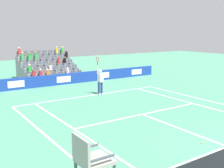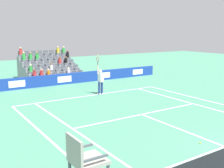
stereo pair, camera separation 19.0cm
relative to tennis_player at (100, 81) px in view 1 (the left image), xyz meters
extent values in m
cube|color=white|center=(0.65, -0.05, -0.99)|extent=(10.97, 0.10, 0.01)
cube|color=white|center=(0.65, 5.44, -0.99)|extent=(8.23, 0.10, 0.01)
cube|color=white|center=(0.65, 8.64, -0.99)|extent=(0.10, 6.40, 0.01)
cube|color=white|center=(4.77, 5.89, -0.99)|extent=(0.10, 11.89, 0.01)
cube|color=white|center=(-3.46, 5.89, -0.99)|extent=(0.10, 11.89, 0.01)
cube|color=white|center=(6.14, 5.89, -0.99)|extent=(0.10, 11.89, 0.01)
cube|color=white|center=(-4.83, 5.89, -0.99)|extent=(0.10, 11.89, 0.01)
cube|color=white|center=(0.65, 0.05, -0.99)|extent=(0.10, 0.20, 0.01)
cube|color=#193899|center=(0.65, -4.93, -0.53)|extent=(19.72, 0.20, 0.92)
cube|color=white|center=(-7.24, -4.82, -0.53)|extent=(1.26, 0.01, 0.52)
cube|color=white|center=(-3.29, -4.82, -0.53)|extent=(1.26, 0.01, 0.52)
cube|color=white|center=(0.65, -4.82, -0.53)|extent=(1.26, 0.01, 0.52)
cube|color=white|center=(4.60, -4.82, -0.53)|extent=(1.26, 0.01, 0.52)
cylinder|color=navy|center=(-0.13, -0.01, -0.54)|extent=(0.16, 0.16, 0.90)
cylinder|color=navy|center=(0.11, 0.01, -0.54)|extent=(0.16, 0.16, 0.90)
cube|color=white|center=(-0.13, -0.01, -0.95)|extent=(0.14, 0.27, 0.08)
cube|color=white|center=(0.11, 0.01, -0.95)|extent=(0.14, 0.27, 0.08)
cube|color=white|center=(-0.01, 0.00, 0.21)|extent=(0.25, 0.38, 0.60)
sphere|color=beige|center=(-0.01, 0.00, 0.67)|extent=(0.24, 0.24, 0.24)
cylinder|color=beige|center=(0.21, 0.02, 0.82)|extent=(0.09, 0.09, 0.62)
cylinder|color=beige|center=(-0.23, 0.03, 0.23)|extent=(0.09, 0.09, 0.56)
cylinder|color=black|center=(0.21, 0.02, 1.27)|extent=(0.04, 0.04, 0.28)
torus|color=red|center=(0.21, 0.02, 1.55)|extent=(0.06, 0.31, 0.31)
sphere|color=#D1E533|center=(0.21, 0.02, 1.83)|extent=(0.07, 0.07, 0.07)
cube|color=gray|center=(7.34, 11.78, 0.76)|extent=(0.70, 0.70, 0.08)
cube|color=gray|center=(7.66, 11.78, 1.07)|extent=(0.06, 0.70, 0.55)
cube|color=#474C54|center=(7.34, 11.46, 0.94)|extent=(0.56, 0.05, 0.04)
cube|color=#474C54|center=(7.34, 12.10, 0.94)|extent=(0.56, 0.05, 0.04)
cube|color=gray|center=(0.65, -6.00, -0.78)|extent=(4.96, 0.95, 0.42)
cube|color=#545960|center=(-1.52, -6.00, -0.47)|extent=(0.48, 0.44, 0.20)
cube|color=#545960|center=(-1.52, -6.20, -0.22)|extent=(0.48, 0.04, 0.30)
cube|color=#545960|center=(-0.90, -6.00, -0.47)|extent=(0.48, 0.44, 0.20)
cube|color=#545960|center=(-0.90, -6.20, -0.22)|extent=(0.48, 0.04, 0.30)
cube|color=#545960|center=(-0.28, -6.00, -0.47)|extent=(0.48, 0.44, 0.20)
cube|color=#545960|center=(-0.28, -6.20, -0.22)|extent=(0.48, 0.04, 0.30)
cube|color=#545960|center=(0.34, -6.00, -0.47)|extent=(0.48, 0.44, 0.20)
cube|color=#545960|center=(0.34, -6.20, -0.22)|extent=(0.48, 0.04, 0.30)
cube|color=#545960|center=(0.96, -6.00, -0.47)|extent=(0.48, 0.44, 0.20)
cube|color=#545960|center=(0.96, -6.20, -0.22)|extent=(0.48, 0.04, 0.30)
cube|color=#545960|center=(1.58, -6.00, -0.47)|extent=(0.48, 0.44, 0.20)
cube|color=#545960|center=(1.58, -6.20, -0.22)|extent=(0.48, 0.04, 0.30)
cube|color=#545960|center=(2.20, -6.00, -0.47)|extent=(0.48, 0.44, 0.20)
cube|color=#545960|center=(2.20, -6.20, -0.22)|extent=(0.48, 0.04, 0.30)
cube|color=#545960|center=(2.82, -6.00, -0.47)|extent=(0.48, 0.44, 0.20)
cube|color=#545960|center=(2.82, -6.20, -0.22)|extent=(0.48, 0.04, 0.30)
cube|color=gray|center=(0.65, -6.95, -0.57)|extent=(4.96, 0.95, 0.84)
cube|color=#545960|center=(-1.52, -6.95, -0.05)|extent=(0.48, 0.44, 0.20)
cube|color=#545960|center=(-1.52, -7.15, 0.20)|extent=(0.48, 0.04, 0.30)
cube|color=#545960|center=(-0.90, -6.95, -0.05)|extent=(0.48, 0.44, 0.20)
cube|color=#545960|center=(-0.90, -7.15, 0.20)|extent=(0.48, 0.04, 0.30)
cube|color=#545960|center=(-0.28, -6.95, -0.05)|extent=(0.48, 0.44, 0.20)
cube|color=#545960|center=(-0.28, -7.15, 0.20)|extent=(0.48, 0.04, 0.30)
cube|color=#545960|center=(0.34, -6.95, -0.05)|extent=(0.48, 0.44, 0.20)
cube|color=#545960|center=(0.34, -7.15, 0.20)|extent=(0.48, 0.04, 0.30)
cube|color=#545960|center=(0.96, -6.95, -0.05)|extent=(0.48, 0.44, 0.20)
cube|color=#545960|center=(0.96, -7.15, 0.20)|extent=(0.48, 0.04, 0.30)
cube|color=#545960|center=(1.58, -6.95, -0.05)|extent=(0.48, 0.44, 0.20)
cube|color=#545960|center=(1.58, -7.15, 0.20)|extent=(0.48, 0.04, 0.30)
cube|color=#545960|center=(2.20, -6.95, -0.05)|extent=(0.48, 0.44, 0.20)
cube|color=#545960|center=(2.20, -7.15, 0.20)|extent=(0.48, 0.04, 0.30)
cube|color=#545960|center=(2.82, -6.95, -0.05)|extent=(0.48, 0.44, 0.20)
cube|color=#545960|center=(2.82, -7.15, 0.20)|extent=(0.48, 0.04, 0.30)
cube|color=gray|center=(0.65, -7.90, -0.36)|extent=(4.96, 0.95, 1.26)
cube|color=#545960|center=(-1.52, -7.90, 0.37)|extent=(0.48, 0.44, 0.20)
cube|color=#545960|center=(-1.52, -8.10, 0.62)|extent=(0.48, 0.04, 0.30)
cube|color=#545960|center=(-0.90, -7.90, 0.37)|extent=(0.48, 0.44, 0.20)
cube|color=#545960|center=(-0.90, -8.10, 0.62)|extent=(0.48, 0.04, 0.30)
cube|color=#545960|center=(-0.28, -7.90, 0.37)|extent=(0.48, 0.44, 0.20)
cube|color=#545960|center=(-0.28, -8.10, 0.62)|extent=(0.48, 0.04, 0.30)
cube|color=#545960|center=(0.34, -7.90, 0.37)|extent=(0.48, 0.44, 0.20)
cube|color=#545960|center=(0.34, -8.10, 0.62)|extent=(0.48, 0.04, 0.30)
cube|color=#545960|center=(0.96, -7.90, 0.37)|extent=(0.48, 0.44, 0.20)
cube|color=#545960|center=(0.96, -8.10, 0.62)|extent=(0.48, 0.04, 0.30)
cube|color=#545960|center=(1.58, -7.90, 0.37)|extent=(0.48, 0.44, 0.20)
cube|color=#545960|center=(1.58, -8.10, 0.62)|extent=(0.48, 0.04, 0.30)
cube|color=#545960|center=(2.20, -7.90, 0.37)|extent=(0.48, 0.44, 0.20)
cube|color=#545960|center=(2.20, -8.10, 0.62)|extent=(0.48, 0.04, 0.30)
cube|color=#545960|center=(2.82, -7.90, 0.37)|extent=(0.48, 0.44, 0.20)
cube|color=#545960|center=(2.82, -8.10, 0.62)|extent=(0.48, 0.04, 0.30)
cube|color=gray|center=(0.65, -8.85, -0.15)|extent=(4.96, 0.95, 1.68)
cube|color=#545960|center=(-1.52, -8.85, 0.79)|extent=(0.48, 0.44, 0.20)
cube|color=#545960|center=(-1.52, -9.05, 1.04)|extent=(0.48, 0.04, 0.30)
cube|color=#545960|center=(-0.90, -8.85, 0.79)|extent=(0.48, 0.44, 0.20)
cube|color=#545960|center=(-0.90, -9.05, 1.04)|extent=(0.48, 0.04, 0.30)
cube|color=#545960|center=(-0.28, -8.85, 0.79)|extent=(0.48, 0.44, 0.20)
cube|color=#545960|center=(-0.28, -9.05, 1.04)|extent=(0.48, 0.04, 0.30)
cube|color=#545960|center=(0.34, -8.85, 0.79)|extent=(0.48, 0.44, 0.20)
cube|color=#545960|center=(0.34, -9.05, 1.04)|extent=(0.48, 0.04, 0.30)
cube|color=#545960|center=(0.96, -8.85, 0.79)|extent=(0.48, 0.44, 0.20)
cube|color=#545960|center=(0.96, -9.05, 1.04)|extent=(0.48, 0.04, 0.30)
cube|color=#545960|center=(1.58, -8.85, 0.79)|extent=(0.48, 0.44, 0.20)
cube|color=#545960|center=(1.58, -9.05, 1.04)|extent=(0.48, 0.04, 0.30)
cube|color=#545960|center=(2.20, -8.85, 0.79)|extent=(0.48, 0.44, 0.20)
cube|color=#545960|center=(2.20, -9.05, 1.04)|extent=(0.48, 0.04, 0.30)
cube|color=#545960|center=(2.82, -8.85, 0.79)|extent=(0.48, 0.44, 0.20)
cube|color=#545960|center=(2.82, -9.05, 1.04)|extent=(0.48, 0.04, 0.30)
cube|color=gray|center=(0.65, -9.80, 0.06)|extent=(4.96, 0.95, 2.10)
cube|color=#545960|center=(-1.52, -9.80, 1.21)|extent=(0.48, 0.44, 0.20)
cube|color=#545960|center=(-1.52, -10.00, 1.46)|extent=(0.48, 0.04, 0.30)
cube|color=#545960|center=(-0.90, -9.80, 1.21)|extent=(0.48, 0.44, 0.20)
cube|color=#545960|center=(-0.90, -10.00, 1.46)|extent=(0.48, 0.04, 0.30)
cube|color=#545960|center=(-0.28, -9.80, 1.21)|extent=(0.48, 0.44, 0.20)
cube|color=#545960|center=(-0.28, -10.00, 1.46)|extent=(0.48, 0.04, 0.30)
cube|color=#545960|center=(0.34, -9.80, 1.21)|extent=(0.48, 0.44, 0.20)
cube|color=#545960|center=(0.34, -10.00, 1.46)|extent=(0.48, 0.04, 0.30)
cube|color=#545960|center=(0.96, -9.80, 1.21)|extent=(0.48, 0.44, 0.20)
cube|color=#545960|center=(0.96, -10.00, 1.46)|extent=(0.48, 0.04, 0.30)
cube|color=#545960|center=(1.58, -9.80, 1.21)|extent=(0.48, 0.44, 0.20)
cube|color=#545960|center=(1.58, -10.00, 1.46)|extent=(0.48, 0.04, 0.30)
cube|color=#545960|center=(2.20, -9.80, 1.21)|extent=(0.48, 0.44, 0.20)
cube|color=#545960|center=(2.20, -10.00, 1.46)|extent=(0.48, 0.04, 0.30)
cube|color=#545960|center=(2.82, -9.80, 1.21)|extent=(0.48, 0.44, 0.20)
cube|color=#545960|center=(2.82, -10.00, 1.46)|extent=(0.48, 0.04, 0.30)
cylinder|color=white|center=(-0.28, -6.05, -0.15)|extent=(0.28, 0.28, 0.45)
sphere|color=beige|center=(-0.28, -6.05, 0.18)|extent=(0.20, 0.20, 0.20)
cylinder|color=green|center=(2.82, -8.90, 1.16)|extent=(0.28, 0.28, 0.55)
sphere|color=#D3A884|center=(2.82, -8.90, 1.54)|extent=(0.20, 0.20, 0.20)
cylinder|color=green|center=(-1.52, -9.85, 1.53)|extent=(0.28, 0.28, 0.44)
sphere|color=#D3A884|center=(-1.52, -9.85, 1.85)|extent=(0.20, 0.20, 0.20)
cylinder|color=red|center=(2.20, -6.05, -0.11)|extent=(0.28, 0.28, 0.53)
sphere|color=#D3A884|center=(2.20, -6.05, 0.25)|extent=(0.20, 0.20, 0.20)
cylinder|color=white|center=(0.96, -7.00, 0.27)|extent=(0.28, 0.28, 0.44)
sphere|color=brown|center=(0.96, -7.00, 0.59)|extent=(0.20, 0.20, 0.20)
cylinder|color=yellow|center=(-0.90, -9.85, 1.54)|extent=(0.28, 0.28, 0.47)
sphere|color=#D3A884|center=(-0.90, -9.85, 1.88)|extent=(0.20, 0.20, 0.20)
cylinder|color=green|center=(2.82, -7.00, 0.28)|extent=(0.28, 0.28, 0.46)
sphere|color=beige|center=(2.82, -7.00, 0.60)|extent=(0.20, 0.20, 0.20)
cylinder|color=green|center=(1.58, -8.90, 1.15)|extent=(0.28, 0.28, 0.52)
sphere|color=#9E7251|center=(1.58, -8.90, 1.51)|extent=(0.20, 0.20, 0.20)
cylinder|color=black|center=(-0.90, -7.95, 0.68)|extent=(0.28, 0.28, 0.43)
sphere|color=brown|center=(-0.90, -7.95, 1.00)|extent=(0.20, 0.20, 0.20)
cylinder|color=red|center=(-0.28, -7.95, 0.69)|extent=(0.28, 0.28, 0.44)
sphere|color=brown|center=(-0.28, -7.95, 1.01)|extent=(0.20, 0.20, 0.20)
cylinder|color=orange|center=(1.58, -6.05, -0.13)|extent=(0.28, 0.28, 0.48)
sphere|color=beige|center=(1.58, -6.05, 0.21)|extent=(0.20, 0.20, 0.20)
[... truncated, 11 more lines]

